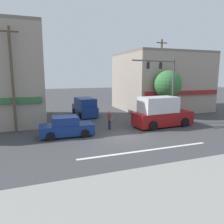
{
  "coord_description": "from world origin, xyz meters",
  "views": [
    {
      "loc": [
        -6.63,
        -15.15,
        4.77
      ],
      "look_at": [
        -0.32,
        2.0,
        1.6
      ],
      "focal_mm": 35.0,
      "sensor_mm": 36.0,
      "label": 1
    }
  ],
  "objects": [
    {
      "name": "box_truck_crossing_center",
      "position": [
        4.41,
        1.79,
        1.25
      ],
      "size": [
        5.72,
        2.51,
        2.75
      ],
      "color": "maroon",
      "rests_on": "ground"
    },
    {
      "name": "pedestrian_mid_crossing",
      "position": [
        -0.43,
        2.26,
        0.95
      ],
      "size": [
        0.31,
        0.69,
        1.67
      ],
      "color": "#232838",
      "rests_on": "ground"
    },
    {
      "name": "street_tree",
      "position": [
        7.38,
        5.3,
        3.69
      ],
      "size": [
        3.04,
        3.04,
        5.24
      ],
      "color": "#4C3823",
      "rests_on": "ground"
    },
    {
      "name": "sedan_parked_curbside",
      "position": [
        -4.27,
        1.53,
        0.71
      ],
      "size": [
        4.14,
        1.95,
        1.58
      ],
      "color": "navy",
      "rests_on": "ground"
    },
    {
      "name": "utility_pole_near_left",
      "position": [
        -8.02,
        3.97,
        4.35
      ],
      "size": [
        1.4,
        0.22,
        8.4
      ],
      "color": "brown",
      "rests_on": "ground"
    },
    {
      "name": "ground_plane",
      "position": [
        0.0,
        0.0,
        0.0
      ],
      "size": [
        120.0,
        120.0,
        0.0
      ],
      "primitive_type": "plane",
      "color": "#3D3D3F"
    },
    {
      "name": "lane_marking_stripe",
      "position": [
        0.0,
        -3.5,
        0.0
      ],
      "size": [
        9.0,
        0.24,
        0.01
      ],
      "primitive_type": "cube",
      "color": "silver",
      "rests_on": "ground"
    },
    {
      "name": "building_right_corner",
      "position": [
        10.01,
        10.82,
        3.8
      ],
      "size": [
        10.71,
        9.61,
        7.6
      ],
      "color": "gray",
      "rests_on": "ground"
    },
    {
      "name": "utility_pole_far_right",
      "position": [
        7.82,
        7.44,
        4.53
      ],
      "size": [
        1.4,
        0.22,
        8.75
      ],
      "color": "brown",
      "rests_on": "ground"
    },
    {
      "name": "traffic_light_mast",
      "position": [
        5.31,
        2.62,
        4.18
      ],
      "size": [
        4.85,
        0.84,
        6.2
      ],
      "color": "#47474C",
      "rests_on": "ground"
    },
    {
      "name": "sidewalk_curb",
      "position": [
        0.0,
        -8.5,
        0.08
      ],
      "size": [
        40.0,
        5.0,
        0.16
      ],
      "primitive_type": "cube",
      "color": "gray",
      "rests_on": "ground"
    },
    {
      "name": "van_crossing_rightbound",
      "position": [
        -1.01,
        9.26,
        1.01
      ],
      "size": [
        2.23,
        4.69,
        2.11
      ],
      "color": "navy",
      "rests_on": "ground"
    }
  ]
}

